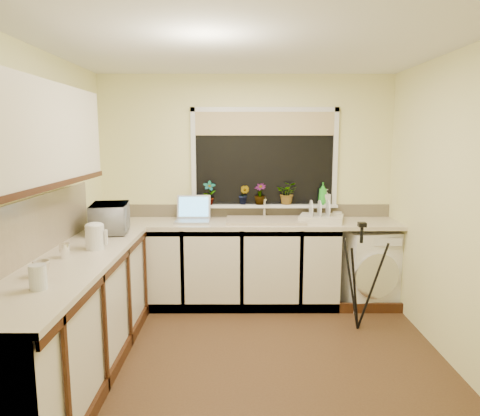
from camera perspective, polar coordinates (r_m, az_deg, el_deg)
name	(u,v)px	position (r m, az deg, el deg)	size (l,w,h in m)	color
floor	(249,356)	(3.87, 1.11, -18.40)	(3.20, 3.20, 0.00)	#533821
ceiling	(250,46)	(3.50, 1.24, 20.00)	(3.20, 3.20, 0.00)	white
wall_back	(246,188)	(4.97, 0.77, 2.60)	(3.20, 3.20, 0.00)	#F9F6A6
wall_front	(257,264)	(2.02, 2.17, -7.19)	(3.20, 3.20, 0.00)	#F9F6A6
wall_left	(44,210)	(3.80, -23.74, -0.21)	(3.00, 3.00, 0.00)	#F9F6A6
wall_right	(454,210)	(3.86, 25.62, -0.19)	(3.00, 3.00, 0.00)	#F9F6A6
base_cabinet_back	(216,265)	(4.84, -3.07, -7.22)	(2.55, 0.60, 0.86)	silver
base_cabinet_left	(74,322)	(3.63, -20.37, -13.50)	(0.54, 2.40, 0.86)	silver
worktop_back	(246,223)	(4.72, 0.82, -1.98)	(3.20, 0.60, 0.04)	beige
worktop_left	(71,263)	(3.48, -20.79, -6.63)	(0.60, 2.40, 0.04)	beige
upper_cabinet	(33,135)	(3.28, -24.94, 8.45)	(0.28, 1.90, 0.70)	silver
splashback_left	(28,230)	(3.54, -25.38, -2.60)	(0.02, 2.40, 0.45)	beige
splashback_back	(246,211)	(4.99, 0.77, -0.33)	(3.20, 0.02, 0.14)	beige
window_glass	(264,158)	(4.93, 3.12, 6.33)	(1.50, 0.02, 1.00)	black
window_blind	(265,124)	(4.90, 3.18, 10.70)	(1.50, 0.02, 0.25)	tan
windowsill	(264,206)	(4.93, 3.10, 0.31)	(1.60, 0.14, 0.03)	white
sink	(265,220)	(4.72, 3.25, -1.58)	(0.82, 0.46, 0.03)	tan
faucet	(264,208)	(4.88, 3.14, 0.05)	(0.03, 0.03, 0.24)	silver
washing_machine	(369,266)	(5.06, 16.09, -7.13)	(0.57, 0.55, 0.81)	white
laptop	(193,214)	(4.77, -6.02, -0.82)	(0.36, 0.34, 0.26)	#A5A5AD
kettle	(95,237)	(3.75, -18.02, -3.57)	(0.15, 0.15, 0.19)	white
dish_rack	(321,218)	(4.79, 10.33, -1.32)	(0.44, 0.33, 0.07)	beige
tripod	(360,276)	(4.32, 15.03, -8.44)	(0.49, 0.49, 1.02)	black
glass_jug	(38,277)	(2.91, -24.37, -8.03)	(0.10, 0.10, 0.15)	silver
steel_jar	(65,251)	(3.57, -21.46, -5.08)	(0.08, 0.08, 0.11)	white
microwave	(110,218)	(4.36, -16.24, -1.23)	(0.48, 0.33, 0.27)	silver
plant_a	(210,193)	(4.88, -3.91, 1.95)	(0.14, 0.09, 0.26)	#999999
plant_b	(244,195)	(4.90, 0.50, 1.70)	(0.12, 0.09, 0.21)	#999999
plant_c	(260,194)	(4.89, 2.57, 1.79)	(0.13, 0.13, 0.23)	#999999
plant_d	(288,193)	(4.93, 6.09, 1.91)	(0.22, 0.19, 0.25)	#999999
soap_bottle_green	(323,193)	(4.98, 10.52, 1.84)	(0.09, 0.09, 0.24)	green
soap_bottle_clear	(326,197)	(5.00, 10.92, 1.43)	(0.08, 0.08, 0.17)	#999999
cup_back	(337,216)	(4.93, 12.30, -0.96)	(0.11, 0.11, 0.09)	silver
cup_left	(42,268)	(3.18, -23.99, -7.03)	(0.11, 0.11, 0.10)	#C0B39E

